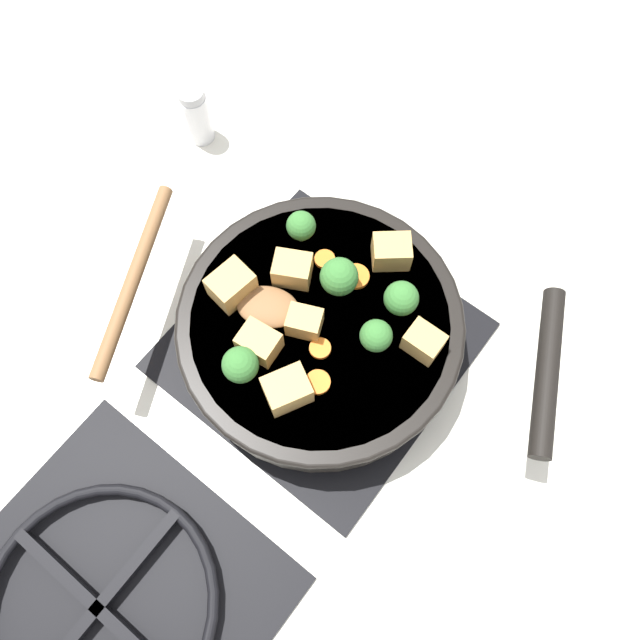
# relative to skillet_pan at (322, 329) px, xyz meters

# --- Properties ---
(ground_plane) EXTENTS (2.40, 2.40, 0.00)m
(ground_plane) POSITION_rel_skillet_pan_xyz_m (0.00, 0.00, -0.06)
(ground_plane) COLOR silver
(front_burner_grate) EXTENTS (0.31, 0.31, 0.03)m
(front_burner_grate) POSITION_rel_skillet_pan_xyz_m (0.00, 0.00, -0.05)
(front_burner_grate) COLOR black
(front_burner_grate) RESTS_ON ground_plane
(rear_burner_grate) EXTENTS (0.31, 0.31, 0.03)m
(rear_burner_grate) POSITION_rel_skillet_pan_xyz_m (0.00, 0.36, -0.05)
(rear_burner_grate) COLOR black
(rear_burner_grate) RESTS_ON ground_plane
(skillet_pan) EXTENTS (0.43, 0.35, 0.06)m
(skillet_pan) POSITION_rel_skillet_pan_xyz_m (0.00, 0.00, 0.00)
(skillet_pan) COLOR black
(skillet_pan) RESTS_ON front_burner_grate
(wooden_spoon) EXTENTS (0.23, 0.22, 0.02)m
(wooden_spoon) POSITION_rel_skillet_pan_xyz_m (0.13, 0.06, 0.03)
(wooden_spoon) COLOR brown
(wooden_spoon) RESTS_ON skillet_pan
(tofu_cube_center_large) EXTENTS (0.04, 0.05, 0.04)m
(tofu_cube_center_large) POSITION_rel_skillet_pan_xyz_m (0.10, 0.03, 0.04)
(tofu_cube_center_large) COLOR tan
(tofu_cube_center_large) RESTS_ON skillet_pan
(tofu_cube_near_handle) EXTENTS (0.04, 0.04, 0.03)m
(tofu_cube_near_handle) POSITION_rel_skillet_pan_xyz_m (0.03, 0.06, 0.04)
(tofu_cube_near_handle) COLOR tan
(tofu_cube_near_handle) RESTS_ON skillet_pan
(tofu_cube_east_chunk) EXTENTS (0.05, 0.06, 0.04)m
(tofu_cube_east_chunk) POSITION_rel_skillet_pan_xyz_m (-0.02, 0.09, 0.04)
(tofu_cube_east_chunk) COLOR tan
(tofu_cube_east_chunk) RESTS_ON skillet_pan
(tofu_cube_west_chunk) EXTENTS (0.04, 0.04, 0.03)m
(tofu_cube_west_chunk) POSITION_rel_skillet_pan_xyz_m (0.01, 0.02, 0.04)
(tofu_cube_west_chunk) COLOR tan
(tofu_cube_west_chunk) RESTS_ON skillet_pan
(tofu_cube_back_piece) EXTENTS (0.05, 0.05, 0.03)m
(tofu_cube_back_piece) POSITION_rel_skillet_pan_xyz_m (-0.01, -0.10, 0.04)
(tofu_cube_back_piece) COLOR tan
(tofu_cube_back_piece) RESTS_ON skillet_pan
(tofu_cube_front_piece) EXTENTS (0.05, 0.05, 0.03)m
(tofu_cube_front_piece) POSITION_rel_skillet_pan_xyz_m (0.06, -0.02, 0.04)
(tofu_cube_front_piece) COLOR tan
(tofu_cube_front_piece) RESTS_ON skillet_pan
(tofu_cube_mid_small) EXTENTS (0.04, 0.03, 0.03)m
(tofu_cube_mid_small) POSITION_rel_skillet_pan_xyz_m (-0.10, -0.04, 0.04)
(tofu_cube_mid_small) COLOR tan
(tofu_cube_mid_small) RESTS_ON skillet_pan
(broccoli_floret_near_spoon) EXTENTS (0.04, 0.04, 0.05)m
(broccoli_floret_near_spoon) POSITION_rel_skillet_pan_xyz_m (0.01, -0.04, 0.05)
(broccoli_floret_near_spoon) COLOR #709956
(broccoli_floret_near_spoon) RESTS_ON skillet_pan
(broccoli_floret_center_top) EXTENTS (0.03, 0.03, 0.04)m
(broccoli_floret_center_top) POSITION_rel_skillet_pan_xyz_m (0.08, -0.07, 0.05)
(broccoli_floret_center_top) COLOR #709956
(broccoli_floret_center_top) RESTS_ON skillet_pan
(broccoli_floret_east_rim) EXTENTS (0.04, 0.04, 0.04)m
(broccoli_floret_east_rim) POSITION_rel_skillet_pan_xyz_m (-0.06, -0.06, 0.05)
(broccoli_floret_east_rim) COLOR #709956
(broccoli_floret_east_rim) RESTS_ON skillet_pan
(broccoli_floret_west_rim) EXTENTS (0.04, 0.04, 0.05)m
(broccoli_floret_west_rim) POSITION_rel_skillet_pan_xyz_m (0.03, 0.10, 0.05)
(broccoli_floret_west_rim) COLOR #709956
(broccoli_floret_west_rim) RESTS_ON skillet_pan
(broccoli_floret_north_edge) EXTENTS (0.03, 0.03, 0.04)m
(broccoli_floret_north_edge) POSITION_rel_skillet_pan_xyz_m (-0.06, -0.01, 0.05)
(broccoli_floret_north_edge) COLOR #709956
(broccoli_floret_north_edge) RESTS_ON skillet_pan
(carrot_slice_orange_thin) EXTENTS (0.02, 0.02, 0.01)m
(carrot_slice_orange_thin) POSITION_rel_skillet_pan_xyz_m (-0.02, 0.03, 0.03)
(carrot_slice_orange_thin) COLOR orange
(carrot_slice_orange_thin) RESTS_ON skillet_pan
(carrot_slice_near_center) EXTENTS (0.03, 0.03, 0.01)m
(carrot_slice_near_center) POSITION_rel_skillet_pan_xyz_m (-0.04, 0.06, 0.03)
(carrot_slice_near_center) COLOR orange
(carrot_slice_near_center) RESTS_ON skillet_pan
(carrot_slice_edge_slice) EXTENTS (0.03, 0.03, 0.01)m
(carrot_slice_edge_slice) POSITION_rel_skillet_pan_xyz_m (0.00, -0.06, 0.03)
(carrot_slice_edge_slice) COLOR orange
(carrot_slice_edge_slice) RESTS_ON skillet_pan
(carrot_slice_under_broccoli) EXTENTS (0.02, 0.02, 0.01)m
(carrot_slice_under_broccoli) POSITION_rel_skillet_pan_xyz_m (0.04, -0.06, 0.03)
(carrot_slice_under_broccoli) COLOR orange
(carrot_slice_under_broccoli) RESTS_ON skillet_pan
(salt_shaker) EXTENTS (0.04, 0.04, 0.09)m
(salt_shaker) POSITION_rel_skillet_pan_xyz_m (0.32, -0.14, -0.02)
(salt_shaker) COLOR white
(salt_shaker) RESTS_ON ground_plane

